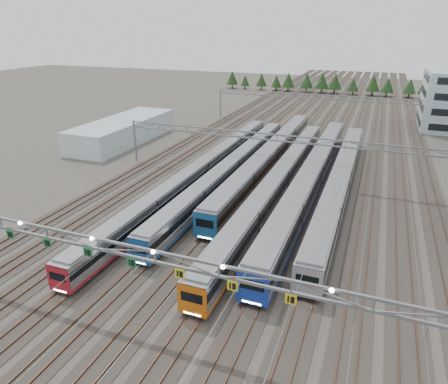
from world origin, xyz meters
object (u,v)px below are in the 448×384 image
(train_c, at_px, (270,157))
(train_e, at_px, (312,176))
(gantry_far, at_px, (318,100))
(train_d, at_px, (279,181))
(train_f, at_px, (340,181))
(train_b, at_px, (232,169))
(west_shed, at_px, (123,131))
(gantry_mid, at_px, (276,143))
(train_a, at_px, (201,171))
(gantry_near, at_px, (154,260))

(train_c, distance_m, train_e, 11.76)
(train_e, xyz_separation_m, gantry_far, (-6.75, 47.75, 4.06))
(train_d, distance_m, train_f, 9.62)
(train_b, height_order, train_d, train_d)
(train_d, xyz_separation_m, west_shed, (-40.82, 17.59, 0.37))
(train_d, xyz_separation_m, train_e, (4.50, 3.52, 0.20))
(train_c, bearing_deg, gantry_mid, -64.98)
(train_a, bearing_deg, train_f, 7.91)
(train_f, distance_m, gantry_mid, 12.35)
(train_a, relative_size, train_d, 1.06)
(train_b, relative_size, gantry_near, 1.04)
(train_a, relative_size, train_f, 1.16)
(train_b, height_order, west_shed, west_shed)
(train_a, height_order, train_e, train_e)
(gantry_far, bearing_deg, train_b, -97.94)
(train_e, bearing_deg, train_b, -177.13)
(train_d, height_order, gantry_far, gantry_far)
(train_c, xyz_separation_m, gantry_mid, (2.25, -4.82, 4.09))
(train_b, bearing_deg, train_c, 61.37)
(train_b, height_order, train_e, train_e)
(train_c, xyz_separation_m, train_f, (13.50, -7.69, -0.11))
(train_f, xyz_separation_m, gantry_near, (-11.30, -37.25, 4.90))
(train_d, xyz_separation_m, train_f, (9.00, 3.41, 0.06))
(train_a, bearing_deg, train_c, 50.23)
(train_b, distance_m, train_e, 13.52)
(gantry_near, distance_m, gantry_mid, 40.12)
(gantry_mid, relative_size, west_shed, 1.88)
(train_c, height_order, gantry_far, gantry_far)
(train_c, distance_m, gantry_mid, 6.71)
(train_c, height_order, gantry_mid, gantry_mid)
(train_b, bearing_deg, gantry_near, -79.65)
(train_c, relative_size, gantry_mid, 1.06)
(train_b, xyz_separation_m, train_d, (9.00, -2.85, 0.07))
(gantry_near, xyz_separation_m, gantry_far, (0.05, 85.12, -0.70))
(train_f, height_order, west_shed, west_shed)
(train_a, xyz_separation_m, train_b, (4.50, 2.57, 0.09))
(train_c, distance_m, west_shed, 36.90)
(gantry_far, bearing_deg, train_c, -93.21)
(train_e, distance_m, train_f, 4.50)
(gantry_far, bearing_deg, train_d, -87.49)
(train_b, relative_size, gantry_far, 1.04)
(train_c, bearing_deg, west_shed, 169.85)
(train_c, relative_size, gantry_near, 1.06)
(train_e, distance_m, gantry_mid, 8.34)
(train_b, distance_m, west_shed, 35.07)
(gantry_mid, distance_m, west_shed, 40.38)
(gantry_mid, bearing_deg, train_a, -151.96)
(train_c, distance_m, gantry_far, 40.45)
(gantry_mid, distance_m, gantry_far, 45.00)
(train_f, distance_m, gantry_near, 39.24)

